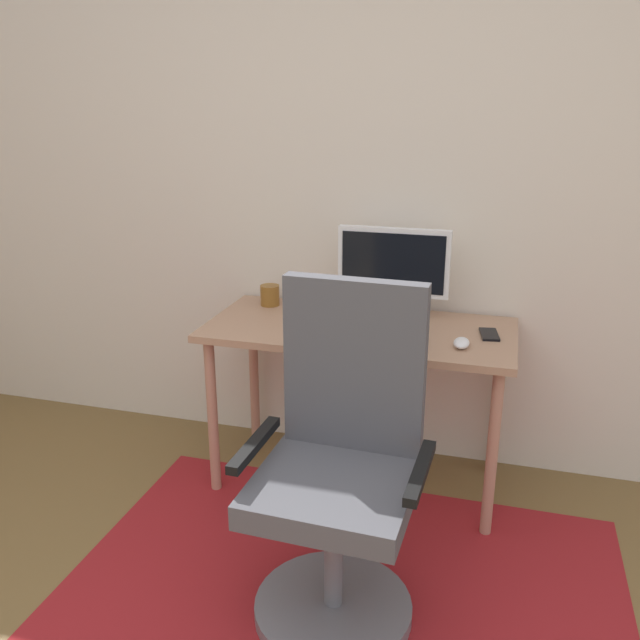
# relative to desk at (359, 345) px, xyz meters

# --- Properties ---
(wall_back) EXTENTS (6.00, 0.10, 2.60)m
(wall_back) POSITION_rel_desk_xyz_m (-0.09, 0.37, 0.66)
(wall_back) COLOR beige
(wall_back) RESTS_ON ground
(area_rug) EXTENTS (1.93, 1.39, 0.01)m
(area_rug) POSITION_rel_desk_xyz_m (0.11, -0.73, -0.64)
(area_rug) COLOR maroon
(area_rug) RESTS_ON ground
(desk) EXTENTS (1.27, 0.60, 0.73)m
(desk) POSITION_rel_desk_xyz_m (0.00, 0.00, 0.00)
(desk) COLOR tan
(desk) RESTS_ON ground
(monitor) EXTENTS (0.48, 0.18, 0.39)m
(monitor) POSITION_rel_desk_xyz_m (0.11, 0.16, 0.31)
(monitor) COLOR #B2B2B7
(monitor) RESTS_ON desk
(keyboard) EXTENTS (0.43, 0.13, 0.02)m
(keyboard) POSITION_rel_desk_xyz_m (0.08, -0.17, 0.09)
(keyboard) COLOR black
(keyboard) RESTS_ON desk
(computer_mouse) EXTENTS (0.06, 0.10, 0.03)m
(computer_mouse) POSITION_rel_desk_xyz_m (0.43, -0.13, 0.10)
(computer_mouse) COLOR white
(computer_mouse) RESTS_ON desk
(coffee_cup) EXTENTS (0.09, 0.09, 0.09)m
(coffee_cup) POSITION_rel_desk_xyz_m (-0.46, 0.18, 0.13)
(coffee_cup) COLOR brown
(coffee_cup) RESTS_ON desk
(cell_phone) EXTENTS (0.09, 0.15, 0.01)m
(cell_phone) POSITION_rel_desk_xyz_m (0.52, 0.03, 0.09)
(cell_phone) COLOR black
(cell_phone) RESTS_ON desk
(office_chair) EXTENTS (0.58, 0.52, 1.10)m
(office_chair) POSITION_rel_desk_xyz_m (0.11, -0.76, -0.18)
(office_chair) COLOR slate
(office_chair) RESTS_ON ground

